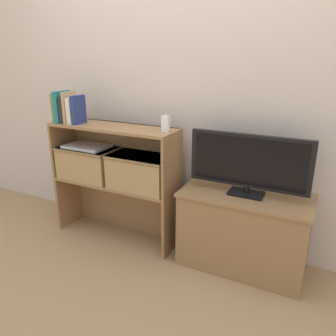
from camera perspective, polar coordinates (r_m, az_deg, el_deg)
ground_plane at (r=2.43m, az=-1.63°, el=-15.53°), size 16.00×16.00×0.00m
wall_back at (r=2.40m, az=3.09°, el=14.68°), size 10.00×0.05×2.40m
tv_stand at (r=2.29m, az=12.93°, el=-10.60°), size 0.84×0.41×0.53m
tv at (r=2.10m, az=13.87°, el=0.89°), size 0.76×0.14×0.40m
bookshelf_lower_tier at (r=2.66m, az=-8.20°, el=-5.33°), size 0.99×0.30×0.46m
bookshelf_upper_tier at (r=2.51m, az=-8.68°, el=4.02°), size 0.99×0.30×0.43m
book_olive at (r=2.67m, az=-18.44°, el=9.99°), size 0.02×0.14×0.22m
book_teal at (r=2.64m, az=-17.90°, el=10.13°), size 0.04×0.16×0.23m
book_charcoal at (r=2.62m, az=-17.22°, el=9.67°), size 0.03×0.14×0.19m
book_tan at (r=2.59m, az=-16.75°, el=10.08°), size 0.03×0.14×0.23m
book_ivory at (r=2.57m, az=-16.04°, el=9.62°), size 0.04×0.14×0.19m
book_navy at (r=2.54m, az=-15.32°, el=9.76°), size 0.03×0.13×0.21m
baby_monitor at (r=2.19m, az=-0.43°, el=7.71°), size 0.05×0.03×0.14m
storage_basket_left at (r=2.63m, az=-13.70°, el=1.11°), size 0.45×0.27×0.25m
storage_basket_right at (r=2.36m, az=-4.84°, el=-0.43°), size 0.45×0.27×0.25m
laptop at (r=2.60m, az=-13.91°, el=3.70°), size 0.33×0.23×0.02m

